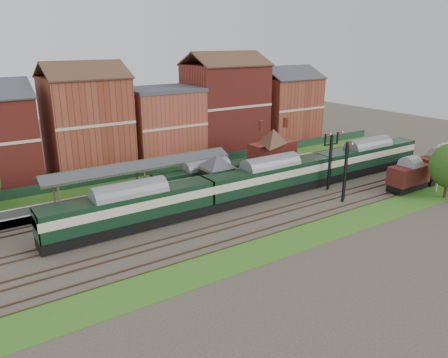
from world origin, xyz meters
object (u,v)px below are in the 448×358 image
semaphore_bracket (330,158)px  goods_van_a (409,176)px  signal_box (217,176)px  dmu_train (270,177)px  platform_railcar (207,176)px

semaphore_bracket → goods_van_a: size_ratio=1.29×
signal_box → dmu_train: signal_box is taller
signal_box → platform_railcar: signal_box is taller
semaphore_bracket → platform_railcar: 17.35m
signal_box → goods_van_a: bearing=-27.0°
dmu_train → goods_van_a: (17.56, -9.00, -0.49)m
platform_railcar → goods_van_a: 28.23m
dmu_train → goods_van_a: bearing=-27.1°
semaphore_bracket → goods_van_a: 11.34m
dmu_train → goods_van_a: size_ratio=9.45×
goods_van_a → dmu_train: bearing=152.9°
signal_box → platform_railcar: (0.41, 3.25, -1.02)m
dmu_train → platform_railcar: bearing=132.8°
signal_box → goods_van_a: 26.97m
dmu_train → platform_railcar: (-6.03, 6.50, -0.50)m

